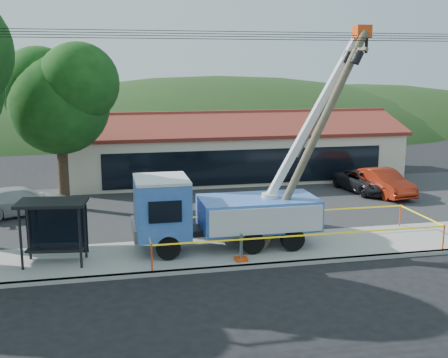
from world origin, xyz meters
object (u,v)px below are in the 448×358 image
bus_shelter (54,217)px  car_dark (364,193)px  leaning_pole (319,130)px  car_silver (164,221)px  car_white (23,216)px  utility_truck (221,209)px  car_red (382,196)px

bus_shelter → car_dark: (17.55, 9.19, -1.98)m
leaning_pole → car_silver: leaning_pole is taller
car_silver → car_white: bearing=144.9°
car_dark → car_silver: bearing=-172.1°
utility_truck → bus_shelter: bearing=-176.0°
utility_truck → car_silver: (-1.87, 5.12, -1.81)m
leaning_pole → car_dark: size_ratio=1.94×
car_white → car_dark: (19.86, 1.21, 0.00)m
leaning_pole → car_red: bearing=47.8°
leaning_pole → car_white: (-13.05, 8.02, -5.09)m
utility_truck → car_dark: 14.03m
car_white → bus_shelter: bearing=178.9°
car_red → leaning_pole: bearing=-139.7°
bus_shelter → car_silver: (4.83, 5.59, -1.98)m
utility_truck → car_white: bearing=140.2°
utility_truck → bus_shelter: 6.73m
bus_shelter → car_silver: 7.65m
leaning_pole → car_silver: bearing=136.4°
bus_shelter → car_red: bearing=31.3°
car_red → car_dark: (-0.66, 1.00, 0.00)m
utility_truck → car_white: 11.87m
car_silver → car_red: size_ratio=0.93×
car_silver → car_dark: size_ratio=0.93×
car_red → car_silver: bearing=-176.5°
bus_shelter → car_white: size_ratio=0.55×
utility_truck → leaning_pole: size_ratio=1.10×
car_silver → car_dark: bearing=-0.8°
leaning_pole → bus_shelter: 11.19m
utility_truck → car_silver: size_ratio=2.28×
leaning_pole → car_white: 16.14m
car_red → car_white: (-20.52, -0.21, 0.00)m
car_white → car_dark: size_ratio=1.07×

